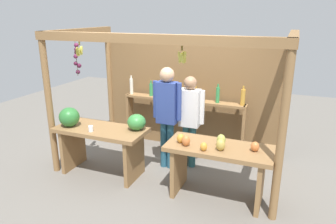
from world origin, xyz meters
The scene contains 7 objects.
ground_plane centered at (0.00, 0.00, 0.00)m, with size 12.00×12.00×0.00m, color slate.
market_stall centered at (-0.01, 0.42, 1.29)m, with size 3.52×1.84×2.23m.
fruit_counter_left centered at (-0.96, -0.65, 0.67)m, with size 1.46×0.66×1.07m.
fruit_counter_right centered at (0.93, -0.66, 0.58)m, with size 1.43×0.64×0.94m.
bottle_shelf_unit centered at (-0.03, 0.65, 0.80)m, with size 2.26×0.22×1.35m.
vendor_man centered at (-0.06, -0.07, 1.02)m, with size 0.48×0.23×1.68m.
vendor_woman centered at (0.27, 0.10, 0.92)m, with size 0.48×0.21×1.54m.
Camera 1 is at (1.73, -4.47, 2.47)m, focal length 33.36 mm.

